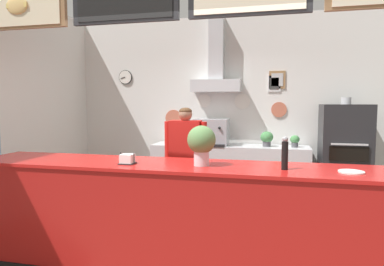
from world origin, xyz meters
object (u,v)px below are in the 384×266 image
Objects in this scene: shop_worker at (186,164)px; napkin_holder at (127,159)px; pepper_grinder at (285,153)px; condiment_plate at (351,172)px; potted_basil at (295,141)px; basil_vase at (201,143)px; espresso_machine at (211,132)px; pizza_oven at (344,159)px; potted_sage at (267,138)px.

napkin_holder is at bearing 80.05° from shop_worker.
condiment_plate is at bearing -0.36° from pepper_grinder.
basil_vase is (-0.93, -2.52, 0.22)m from potted_basil.
espresso_machine is 2.74m from pepper_grinder.
pizza_oven is at bearing 81.17° from condiment_plate.
pizza_oven reaches higher than napkin_holder.
pizza_oven is 12.00× the size of napkin_holder.
potted_basil is 1.31× the size of napkin_holder.
potted_sage is 2.54m from pepper_grinder.
basil_vase is (-0.72, 0.02, 0.07)m from pepper_grinder.
basil_vase is (0.48, -1.27, 0.43)m from shop_worker.
potted_basil is (-0.68, 0.13, 0.24)m from pizza_oven.
shop_worker reaches higher than potted_sage.
shop_worker is 2.16m from condiment_plate.
basil_vase is at bearing -110.19° from potted_basil.
basil_vase is (0.37, -2.50, 0.12)m from espresso_machine.
shop_worker is 6.55× the size of potted_sage.
shop_worker is 2.90× the size of espresso_machine.
napkin_holder is (-1.40, -0.05, -0.10)m from pepper_grinder.
basil_vase is 0.70m from napkin_holder.
pizza_oven reaches higher than potted_sage.
shop_worker is 1.27m from espresso_machine.
shop_worker is 7.73× the size of condiment_plate.
potted_sage is 0.66× the size of basil_vase.
pepper_grinder is 1.98× the size of napkin_holder.
potted_sage is (-1.11, 0.12, 0.27)m from pizza_oven.
espresso_machine is (-1.98, 0.11, 0.34)m from pizza_oven.
potted_basil is at bearing 1.93° from potted_sage.
espresso_machine is 0.88m from potted_sage.
espresso_machine is (0.11, 1.23, 0.31)m from shop_worker.
condiment_plate is at bearing 1.54° from napkin_holder.
pepper_grinder is at bearing -1.79° from basil_vase.
potted_sage is 2.84m from napkin_holder.
pepper_grinder is at bearing 179.64° from condiment_plate.
shop_worker is 1.60m from potted_sage.
pepper_grinder is at bearing -110.36° from pizza_oven.
pepper_grinder is at bearing -85.20° from potted_sage.
pizza_oven is 6.05× the size of pepper_grinder.
pizza_oven is 2.92m from basil_vase.
basil_vase is at bearing 178.81° from condiment_plate.
napkin_holder reaches higher than condiment_plate.
condiment_plate is (1.72, -1.29, 0.23)m from shop_worker.
potted_sage is at bearing 0.65° from espresso_machine.
potted_basil is at bearing 85.30° from pepper_grinder.
pepper_grinder reaches higher than potted_sage.
shop_worker is at bearing 81.56° from napkin_holder.
pepper_grinder reaches higher than condiment_plate.
pizza_oven is 2.60m from pepper_grinder.
basil_vase reaches higher than potted_basil.
espresso_machine reaches higher than pepper_grinder.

